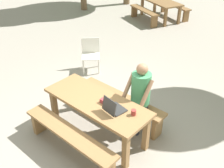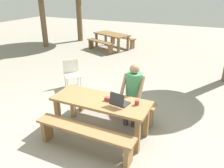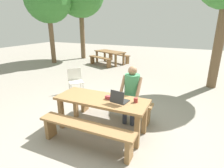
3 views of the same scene
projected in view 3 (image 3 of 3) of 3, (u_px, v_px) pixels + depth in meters
The scene contains 13 objects.
ground_plane at pixel (102, 130), 3.92m from camera, with size 30.00×30.00×0.00m, color gray.
picnic_table_front at pixel (102, 104), 3.72m from camera, with size 1.89×0.73×0.73m.
bench_near at pixel (86, 130), 3.26m from camera, with size 1.86×0.30×0.48m.
bench_far at pixel (114, 103), 4.35m from camera, with size 1.86×0.30×0.48m.
laptop at pixel (119, 99), 3.48m from camera, with size 0.34×0.33×0.26m.
small_pouch at pixel (109, 98), 3.64m from camera, with size 0.13×0.07×0.07m.
coffee_mug at pixel (136, 100), 3.49m from camera, with size 0.08×0.08×0.09m.
person_seated at pixel (131, 90), 4.02m from camera, with size 0.44×0.42×1.32m.
plastic_chair at pixel (75, 80), 5.90m from camera, with size 0.62×0.62×0.79m.
picnic_table_mid at pixel (110, 53), 10.13m from camera, with size 1.93×1.41×0.71m.
bench_mid_south at pixel (100, 59), 9.75m from camera, with size 1.58×0.88×0.47m.
bench_mid_north at pixel (119, 56), 10.68m from camera, with size 1.58×0.88×0.47m.
tree_right at pixel (48, 0), 9.59m from camera, with size 2.44×2.44×4.62m.
Camera 3 is at (1.59, -3.02, 2.18)m, focal length 29.09 mm.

